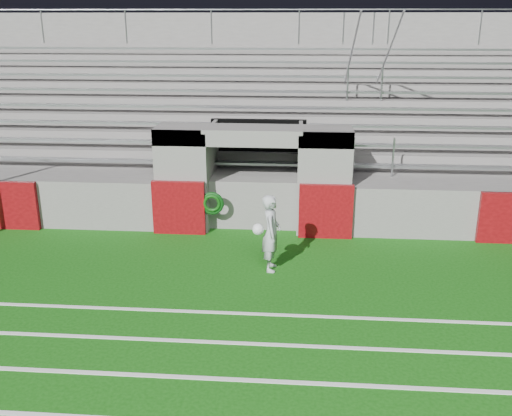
{
  "coord_description": "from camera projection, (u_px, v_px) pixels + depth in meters",
  "views": [
    {
      "loc": [
        1.15,
        -10.18,
        5.1
      ],
      "look_at": [
        0.2,
        1.8,
        1.1
      ],
      "focal_mm": 40.0,
      "sensor_mm": 36.0,
      "label": 1
    }
  ],
  "objects": [
    {
      "name": "stadium_structure",
      "position": [
        265.0,
        136.0,
        18.39
      ],
      "size": [
        26.0,
        8.48,
        5.42
      ],
      "color": "slate",
      "rests_on": "ground"
    },
    {
      "name": "hose_coil",
      "position": [
        212.0,
        203.0,
        13.91
      ],
      "size": [
        0.58,
        0.15,
        0.58
      ],
      "color": "#0C3D0F",
      "rests_on": "ground"
    },
    {
      "name": "goalkeeper_with_ball",
      "position": [
        271.0,
        233.0,
        11.94
      ],
      "size": [
        0.59,
        0.61,
        1.66
      ],
      "color": "#AEB2B8",
      "rests_on": "ground"
    },
    {
      "name": "ground",
      "position": [
        239.0,
        289.0,
        11.32
      ],
      "size": [
        90.0,
        90.0,
        0.0
      ],
      "primitive_type": "plane",
      "color": "#114D0C",
      "rests_on": "ground"
    }
  ]
}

